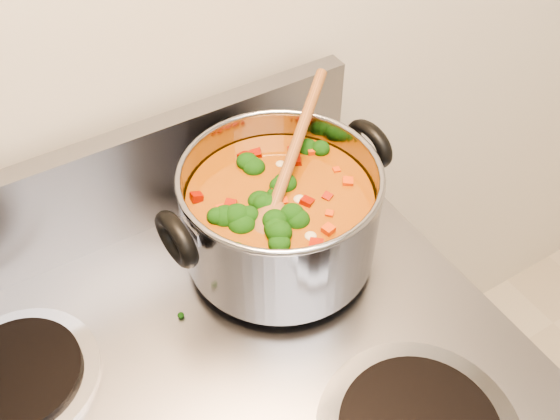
# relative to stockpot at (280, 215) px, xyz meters

# --- Properties ---
(stockpot) EXTENTS (0.31, 0.25, 0.15)m
(stockpot) POSITION_rel_stockpot_xyz_m (0.00, 0.00, 0.00)
(stockpot) COLOR gray
(stockpot) RESTS_ON electric_range
(wooden_spoon) EXTENTS (0.22, 0.20, 0.08)m
(wooden_spoon) POSITION_rel_stockpot_xyz_m (0.01, 0.01, 0.05)
(wooden_spoon) COLOR brown
(wooden_spoon) RESTS_ON stockpot
(cooktop_crumbs) EXTENTS (0.19, 0.06, 0.01)m
(cooktop_crumbs) POSITION_rel_stockpot_xyz_m (-0.03, 0.12, -0.08)
(cooktop_crumbs) COLOR black
(cooktop_crumbs) RESTS_ON electric_range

